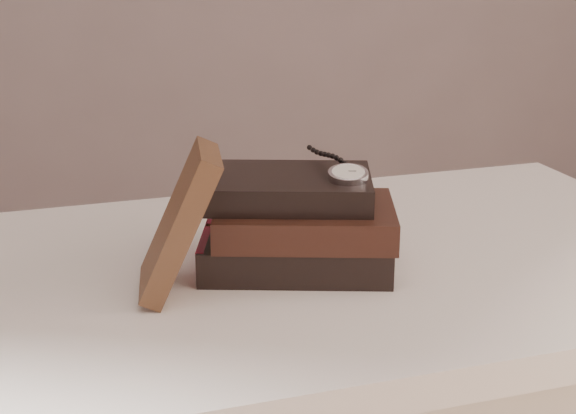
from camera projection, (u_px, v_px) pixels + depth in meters
name	position (u px, v px, depth m)	size (l,w,h in m)	color
table	(328.00, 323.00, 1.06)	(1.00, 0.60, 0.75)	white
book_stack	(297.00, 224.00, 0.99)	(0.26, 0.22, 0.11)	black
journal	(179.00, 222.00, 0.91)	(0.03, 0.11, 0.17)	#3D2417
pocket_watch	(346.00, 172.00, 0.96)	(0.06, 0.15, 0.02)	silver
eyeglasses	(235.00, 196.00, 1.06)	(0.12, 0.13, 0.04)	silver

